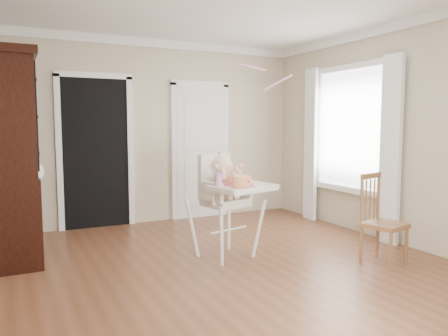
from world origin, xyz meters
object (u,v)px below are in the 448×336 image
high_chair (226,193)px  sippy_cup (219,181)px  cake (242,182)px  dining_chair (382,222)px  china_cabinet (11,157)px

high_chair → sippy_cup: 0.34m
cake → sippy_cup: 0.25m
high_chair → dining_chair: bearing=-48.2°
sippy_cup → china_cabinet: size_ratio=0.09×
dining_chair → china_cabinet: bearing=136.7°
high_chair → sippy_cup: (-0.19, -0.22, 0.17)m
high_chair → sippy_cup: size_ratio=5.91×
cake → china_cabinet: 2.50m
china_cabinet → high_chair: bearing=-25.5°
high_chair → china_cabinet: size_ratio=0.52×
cake → china_cabinet: size_ratio=0.12×
high_chair → china_cabinet: bearing=140.0°
sippy_cup → china_cabinet: bearing=147.4°
high_chair → sippy_cup: high_chair is taller
high_chair → cake: (0.05, -0.27, 0.15)m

